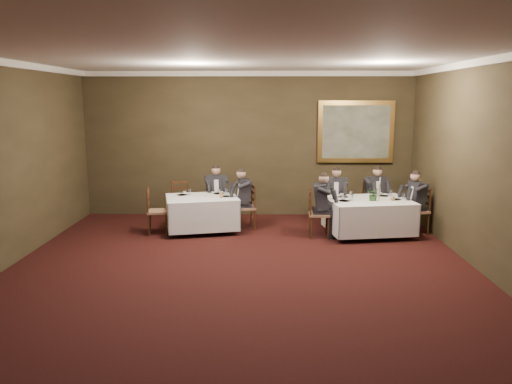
{
  "coord_description": "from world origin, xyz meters",
  "views": [
    {
      "loc": [
        0.38,
        -7.18,
        2.84
      ],
      "look_at": [
        0.24,
        1.89,
        1.15
      ],
      "focal_mm": 35.0,
      "sensor_mm": 36.0,
      "label": 1
    }
  ],
  "objects_px": {
    "chair_main_backleft": "(335,213)",
    "table_second": "(202,211)",
    "diner_main_backleft": "(335,204)",
    "chair_sec_endright": "(246,216)",
    "chair_sec_backright": "(216,210)",
    "diner_main_endleft": "(319,213)",
    "table_main": "(368,214)",
    "diner_sec_backright": "(216,201)",
    "chair_sec_endleft": "(157,221)",
    "painting": "(356,132)",
    "diner_sec_endright": "(245,206)",
    "centerpiece": "(374,194)",
    "candlestick": "(379,191)",
    "diner_main_endright": "(417,210)",
    "chair_main_backright": "(374,212)",
    "diner_main_backright": "(374,202)",
    "chair_main_endleft": "(318,223)",
    "chair_sec_backleft": "(181,212)",
    "chair_main_endright": "(417,220)"
  },
  "relations": [
    {
      "from": "chair_main_backleft",
      "to": "candlestick",
      "type": "xyz_separation_m",
      "value": [
        0.81,
        -0.74,
        0.66
      ]
    },
    {
      "from": "chair_main_backleft",
      "to": "table_second",
      "type": "bearing_deg",
      "value": 15.97
    },
    {
      "from": "chair_main_backright",
      "to": "diner_main_endleft",
      "type": "distance_m",
      "value": 1.78
    },
    {
      "from": "chair_sec_backright",
      "to": "chair_main_endleft",
      "type": "bearing_deg",
      "value": 140.25
    },
    {
      "from": "chair_main_endright",
      "to": "chair_sec_backleft",
      "type": "height_order",
      "value": "same"
    },
    {
      "from": "table_main",
      "to": "painting",
      "type": "relative_size",
      "value": 1.04
    },
    {
      "from": "table_second",
      "to": "centerpiece",
      "type": "bearing_deg",
      "value": -5.64
    },
    {
      "from": "diner_main_backleft",
      "to": "chair_main_endleft",
      "type": "relative_size",
      "value": 1.35
    },
    {
      "from": "chair_main_backright",
      "to": "centerpiece",
      "type": "xyz_separation_m",
      "value": [
        -0.25,
        -1.05,
        0.63
      ]
    },
    {
      "from": "chair_main_endleft",
      "to": "centerpiece",
      "type": "distance_m",
      "value": 1.3
    },
    {
      "from": "chair_sec_backright",
      "to": "centerpiece",
      "type": "relative_size",
      "value": 3.41
    },
    {
      "from": "chair_sec_endright",
      "to": "chair_sec_backleft",
      "type": "bearing_deg",
      "value": 60.64
    },
    {
      "from": "diner_main_backright",
      "to": "chair_sec_backright",
      "type": "relative_size",
      "value": 1.35
    },
    {
      "from": "chair_main_backleft",
      "to": "painting",
      "type": "xyz_separation_m",
      "value": [
        0.59,
        1.01,
        1.78
      ]
    },
    {
      "from": "diner_main_endleft",
      "to": "chair_sec_endleft",
      "type": "relative_size",
      "value": 1.35
    },
    {
      "from": "painting",
      "to": "table_main",
      "type": "bearing_deg",
      "value": -90.0
    },
    {
      "from": "table_main",
      "to": "diner_sec_backright",
      "type": "bearing_deg",
      "value": 161.92
    },
    {
      "from": "chair_main_endleft",
      "to": "candlestick",
      "type": "distance_m",
      "value": 1.47
    },
    {
      "from": "chair_main_endleft",
      "to": "chair_sec_backleft",
      "type": "bearing_deg",
      "value": -107.63
    },
    {
      "from": "table_second",
      "to": "painting",
      "type": "bearing_deg",
      "value": 23.79
    },
    {
      "from": "centerpiece",
      "to": "chair_main_endright",
      "type": "bearing_deg",
      "value": 15.4
    },
    {
      "from": "chair_main_backleft",
      "to": "diner_main_endleft",
      "type": "height_order",
      "value": "diner_main_endleft"
    },
    {
      "from": "chair_sec_backleft",
      "to": "diner_main_endleft",
      "type": "bearing_deg",
      "value": 147.75
    },
    {
      "from": "table_main",
      "to": "chair_sec_endleft",
      "type": "relative_size",
      "value": 1.9
    },
    {
      "from": "chair_main_endleft",
      "to": "painting",
      "type": "bearing_deg",
      "value": 153.38
    },
    {
      "from": "diner_main_backleft",
      "to": "chair_sec_endright",
      "type": "height_order",
      "value": "diner_main_backleft"
    },
    {
      "from": "table_second",
      "to": "chair_sec_backright",
      "type": "distance_m",
      "value": 0.9
    },
    {
      "from": "chair_main_backleft",
      "to": "candlestick",
      "type": "distance_m",
      "value": 1.28
    },
    {
      "from": "chair_main_backleft",
      "to": "chair_main_backright",
      "type": "bearing_deg",
      "value": -165.81
    },
    {
      "from": "chair_main_endleft",
      "to": "centerpiece",
      "type": "xyz_separation_m",
      "value": [
        1.14,
        0.05,
        0.63
      ]
    },
    {
      "from": "table_second",
      "to": "chair_sec_backright",
      "type": "bearing_deg",
      "value": 75.28
    },
    {
      "from": "diner_sec_backright",
      "to": "diner_sec_endright",
      "type": "xyz_separation_m",
      "value": [
        0.7,
        -0.63,
        0.0
      ]
    },
    {
      "from": "chair_main_backright",
      "to": "chair_main_endright",
      "type": "relative_size",
      "value": 1.0
    },
    {
      "from": "diner_main_backleft",
      "to": "chair_main_endright",
      "type": "bearing_deg",
      "value": 164.84
    },
    {
      "from": "diner_main_backleft",
      "to": "candlestick",
      "type": "relative_size",
      "value": 2.79
    },
    {
      "from": "diner_main_endleft",
      "to": "chair_sec_endleft",
      "type": "bearing_deg",
      "value": -91.44
    },
    {
      "from": "chair_main_endleft",
      "to": "diner_main_endleft",
      "type": "distance_m",
      "value": 0.23
    },
    {
      "from": "diner_sec_endright",
      "to": "centerpiece",
      "type": "xyz_separation_m",
      "value": [
        2.7,
        -0.57,
        0.4
      ]
    },
    {
      "from": "candlestick",
      "to": "diner_main_endright",
      "type": "bearing_deg",
      "value": 7.24
    },
    {
      "from": "chair_main_backleft",
      "to": "diner_main_backleft",
      "type": "relative_size",
      "value": 0.74
    },
    {
      "from": "table_second",
      "to": "candlestick",
      "type": "relative_size",
      "value": 3.63
    },
    {
      "from": "chair_main_endleft",
      "to": "candlestick",
      "type": "relative_size",
      "value": 2.08
    },
    {
      "from": "table_second",
      "to": "chair_sec_backleft",
      "type": "height_order",
      "value": "chair_sec_backleft"
    },
    {
      "from": "chair_sec_backleft",
      "to": "painting",
      "type": "relative_size",
      "value": 0.55
    },
    {
      "from": "chair_main_backright",
      "to": "diner_sec_backright",
      "type": "relative_size",
      "value": 0.74
    },
    {
      "from": "table_main",
      "to": "chair_main_endleft",
      "type": "relative_size",
      "value": 1.9
    },
    {
      "from": "table_main",
      "to": "diner_main_backleft",
      "type": "xyz_separation_m",
      "value": [
        -0.59,
        0.79,
        0.06
      ]
    },
    {
      "from": "diner_main_endleft",
      "to": "chair_sec_backright",
      "type": "height_order",
      "value": "diner_main_endleft"
    },
    {
      "from": "chair_main_backright",
      "to": "chair_sec_backright",
      "type": "height_order",
      "value": "same"
    },
    {
      "from": "diner_sec_endright",
      "to": "painting",
      "type": "distance_m",
      "value": 3.34
    }
  ]
}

